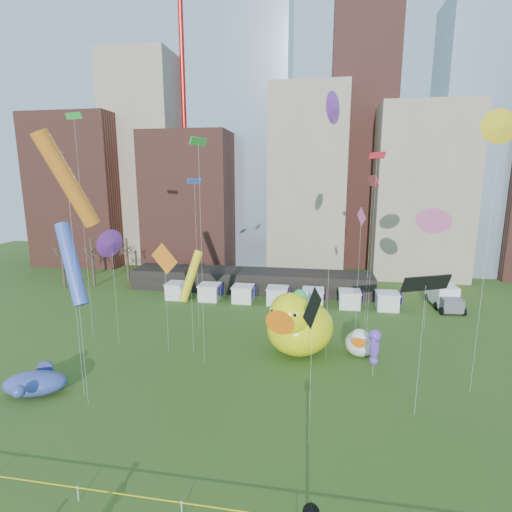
% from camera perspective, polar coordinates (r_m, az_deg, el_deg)
% --- Properties ---
extents(skyline, '(101.00, 23.00, 68.00)m').
position_cam_1_polar(skyline, '(77.63, 6.46, 14.20)').
color(skyline, brown).
rests_on(skyline, ground).
extents(crane_left, '(23.00, 1.00, 76.00)m').
position_cam_1_polar(crane_left, '(89.97, -10.43, 30.27)').
color(crane_left, red).
rests_on(crane_left, ground).
extents(crane_right, '(23.00, 1.00, 76.00)m').
position_cam_1_polar(crane_right, '(88.90, 28.71, 29.40)').
color(crane_right, red).
rests_on(crane_right, ground).
extents(pavilion, '(38.00, 6.00, 3.20)m').
position_cam_1_polar(pavilion, '(61.40, -0.81, -3.64)').
color(pavilion, black).
rests_on(pavilion, ground).
extents(vendor_tents, '(33.24, 2.80, 2.40)m').
position_cam_1_polar(vendor_tents, '(55.13, 3.22, -5.95)').
color(vendor_tents, white).
rests_on(vendor_tents, ground).
extents(bare_trees, '(8.44, 6.44, 8.50)m').
position_cam_1_polar(bare_trees, '(69.12, -22.92, -0.80)').
color(bare_trees, '#382B21').
rests_on(bare_trees, ground).
extents(caution_tape, '(50.00, 0.06, 0.90)m').
position_cam_1_polar(caution_tape, '(24.38, -10.99, -32.45)').
color(caution_tape, white).
rests_on(caution_tape, ground).
extents(big_duck, '(8.86, 9.87, 6.90)m').
position_cam_1_polar(big_duck, '(39.35, 6.27, -10.05)').
color(big_duck, '#F2F40C').
rests_on(big_duck, ground).
extents(small_duck, '(3.50, 4.31, 3.13)m').
position_cam_1_polar(small_duck, '(40.79, 15.14, -12.22)').
color(small_duck, white).
rests_on(small_duck, ground).
extents(seahorse_green, '(1.68, 1.97, 6.56)m').
position_cam_1_polar(seahorse_green, '(39.63, 6.40, -7.39)').
color(seahorse_green, silver).
rests_on(seahorse_green, ground).
extents(seahorse_purple, '(1.38, 1.59, 4.46)m').
position_cam_1_polar(seahorse_purple, '(36.57, 17.18, -12.39)').
color(seahorse_purple, silver).
rests_on(seahorse_purple, ground).
extents(whale_inflatable, '(5.57, 6.45, 2.23)m').
position_cam_1_polar(whale_inflatable, '(38.09, -29.80, -15.86)').
color(whale_inflatable, '#48338B').
rests_on(whale_inflatable, ground).
extents(box_truck, '(3.42, 7.59, 3.15)m').
position_cam_1_polar(box_truck, '(59.75, 25.99, -5.23)').
color(box_truck, white).
rests_on(box_truck, ground).
extents(kite_0, '(1.52, 1.95, 20.14)m').
position_cam_1_polar(kite_0, '(41.91, 17.49, 13.64)').
color(kite_0, silver).
rests_on(kite_0, ground).
extents(kite_1, '(0.69, 1.75, 14.74)m').
position_cam_1_polar(kite_1, '(39.98, 15.32, 5.03)').
color(kite_1, silver).
rests_on(kite_1, ground).
extents(kite_2, '(3.68, 2.06, 10.85)m').
position_cam_1_polar(kite_2, '(29.66, 23.90, -3.76)').
color(kite_2, silver).
rests_on(kite_2, ground).
extents(kite_3, '(1.02, 2.18, 21.01)m').
position_cam_1_polar(kite_3, '(35.13, -8.54, 15.95)').
color(kite_3, silver).
rests_on(kite_3, ground).
extents(kite_4, '(2.34, 1.49, 22.48)m').
position_cam_1_polar(kite_4, '(34.40, 32.62, 15.84)').
color(kite_4, silver).
rests_on(kite_4, ground).
extents(kite_5, '(3.63, 3.10, 14.26)m').
position_cam_1_polar(kite_5, '(32.66, -25.65, -1.08)').
color(kite_5, silver).
rests_on(kite_5, ground).
extents(kite_6, '(3.01, 0.86, 11.41)m').
position_cam_1_polar(kite_6, '(38.56, -13.41, -0.51)').
color(kite_6, silver).
rests_on(kite_6, ground).
extents(kite_7, '(1.19, 2.71, 24.96)m').
position_cam_1_polar(kite_7, '(36.62, 11.63, 20.70)').
color(kite_7, silver).
rests_on(kite_7, ground).
extents(kite_8, '(0.97, 4.02, 17.87)m').
position_cam_1_polar(kite_8, '(46.61, 16.94, 10.52)').
color(kite_8, silver).
rests_on(kite_8, ground).
extents(kite_9, '(2.33, 2.15, 14.33)m').
position_cam_1_polar(kite_9, '(47.37, 24.85, 4.77)').
color(kite_9, silver).
rests_on(kite_9, ground).
extents(kite_10, '(1.13, 2.43, 10.92)m').
position_cam_1_polar(kite_10, '(24.42, 8.39, -7.90)').
color(kite_10, silver).
rests_on(kite_10, ground).
extents(kite_11, '(2.03, 0.73, 24.05)m').
position_cam_1_polar(kite_11, '(45.18, -25.35, 17.67)').
color(kite_11, silver).
rests_on(kite_11, ground).
extents(kite_12, '(2.35, 2.94, 10.65)m').
position_cam_1_polar(kite_12, '(38.27, -9.62, -2.96)').
color(kite_12, silver).
rests_on(kite_12, ground).
extents(kite_13, '(1.22, 1.80, 17.56)m').
position_cam_1_polar(kite_13, '(44.01, -9.11, 10.56)').
color(kite_13, silver).
rests_on(kite_13, ground).
extents(kite_14, '(3.57, 3.81, 20.86)m').
position_cam_1_polar(kite_14, '(30.51, -26.19, 10.07)').
color(kite_14, silver).
rests_on(kite_14, ground).
extents(kite_15, '(0.69, 2.85, 12.37)m').
position_cam_1_polar(kite_15, '(42.37, -20.62, 1.76)').
color(kite_15, silver).
rests_on(kite_15, ground).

